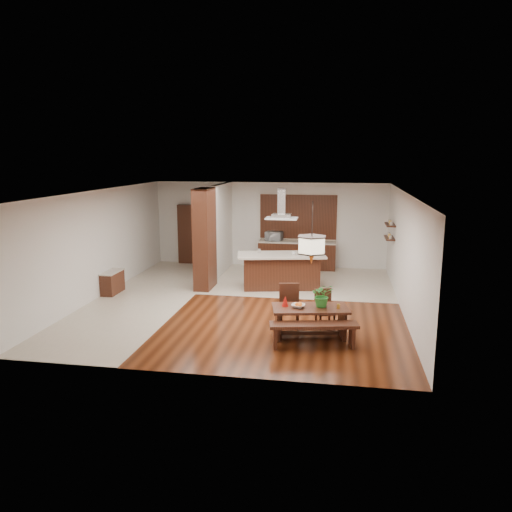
% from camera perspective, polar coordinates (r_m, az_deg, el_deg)
% --- Properties ---
extents(room_shell, '(9.00, 9.04, 2.92)m').
position_cam_1_polar(room_shell, '(12.79, -1.33, 3.61)').
color(room_shell, '#3B190A').
rests_on(room_shell, ground).
extents(tile_hallway, '(2.50, 9.00, 0.01)m').
position_cam_1_polar(tile_hallway, '(14.00, -12.44, -4.58)').
color(tile_hallway, beige).
rests_on(tile_hallway, ground).
extents(tile_kitchen, '(5.50, 4.00, 0.01)m').
position_cam_1_polar(tile_kitchen, '(15.46, 5.04, -2.83)').
color(tile_kitchen, beige).
rests_on(tile_kitchen, ground).
extents(soffit_band, '(8.00, 9.00, 0.02)m').
position_cam_1_polar(soffit_band, '(12.71, -1.34, 7.29)').
color(soffit_band, '#432010').
rests_on(soffit_band, room_shell).
extents(partition_pier, '(0.45, 1.00, 2.90)m').
position_cam_1_polar(partition_pier, '(14.36, -5.89, 1.95)').
color(partition_pier, black).
rests_on(partition_pier, ground).
extents(partition_stub, '(0.18, 2.40, 2.90)m').
position_cam_1_polar(partition_stub, '(16.37, -3.93, 3.15)').
color(partition_stub, silver).
rests_on(partition_stub, ground).
extents(hallway_console, '(0.37, 0.88, 0.63)m').
position_cam_1_polar(hallway_console, '(14.52, -16.09, -2.92)').
color(hallway_console, black).
rests_on(hallway_console, ground).
extents(hallway_doorway, '(1.10, 0.20, 2.10)m').
position_cam_1_polar(hallway_doorway, '(17.82, -7.16, 2.46)').
color(hallway_doorway, black).
rests_on(hallway_doorway, ground).
extents(rear_counter, '(2.60, 0.62, 0.95)m').
position_cam_1_polar(rear_counter, '(17.03, 4.70, 0.13)').
color(rear_counter, black).
rests_on(rear_counter, ground).
extents(kitchen_window, '(2.60, 0.08, 1.50)m').
position_cam_1_polar(kitchen_window, '(17.08, 4.85, 4.50)').
color(kitchen_window, '#A86732').
rests_on(kitchen_window, room_shell).
extents(shelf_lower, '(0.26, 0.90, 0.04)m').
position_cam_1_polar(shelf_lower, '(15.30, 15.00, 2.01)').
color(shelf_lower, black).
rests_on(shelf_lower, room_shell).
extents(shelf_upper, '(0.26, 0.90, 0.04)m').
position_cam_1_polar(shelf_upper, '(15.24, 15.07, 3.49)').
color(shelf_upper, black).
rests_on(shelf_upper, room_shell).
extents(dining_table, '(1.71, 1.08, 0.66)m').
position_cam_1_polar(dining_table, '(10.68, 6.21, -6.73)').
color(dining_table, black).
rests_on(dining_table, ground).
extents(dining_bench, '(1.82, 0.73, 0.50)m').
position_cam_1_polar(dining_bench, '(10.22, 6.60, -8.98)').
color(dining_bench, black).
rests_on(dining_bench, ground).
extents(dining_chair_left, '(0.51, 0.51, 1.01)m').
position_cam_1_polar(dining_chair_left, '(11.09, 3.84, -5.90)').
color(dining_chair_left, black).
rests_on(dining_chair_left, ground).
extents(dining_chair_right, '(0.51, 0.51, 0.89)m').
position_cam_1_polar(dining_chair_right, '(11.21, 7.91, -6.12)').
color(dining_chair_right, black).
rests_on(dining_chair_right, ground).
extents(pendant_lantern, '(0.64, 0.64, 1.31)m').
position_cam_1_polar(pendant_lantern, '(10.27, 6.42, 2.64)').
color(pendant_lantern, beige).
rests_on(pendant_lantern, room_shell).
extents(foliage_plant, '(0.53, 0.48, 0.50)m').
position_cam_1_polar(foliage_plant, '(10.61, 7.60, -4.47)').
color(foliage_plant, '#287929').
rests_on(foliage_plant, dining_table).
extents(fruit_bowl, '(0.33, 0.33, 0.07)m').
position_cam_1_polar(fruit_bowl, '(10.57, 4.85, -5.69)').
color(fruit_bowl, beige).
rests_on(fruit_bowl, dining_table).
extents(napkin_cone, '(0.18, 0.18, 0.23)m').
position_cam_1_polar(napkin_cone, '(10.62, 3.35, -5.16)').
color(napkin_cone, red).
rests_on(napkin_cone, dining_table).
extents(gold_ornament, '(0.09, 0.09, 0.09)m').
position_cam_1_polar(gold_ornament, '(10.61, 9.40, -5.68)').
color(gold_ornament, gold).
rests_on(gold_ornament, dining_table).
extents(kitchen_island, '(2.65, 1.56, 1.03)m').
position_cam_1_polar(kitchen_island, '(14.45, 2.89, -1.68)').
color(kitchen_island, black).
rests_on(kitchen_island, ground).
extents(range_hood, '(0.90, 0.55, 0.87)m').
position_cam_1_polar(range_hood, '(14.14, 2.97, 5.99)').
color(range_hood, silver).
rests_on(range_hood, room_shell).
extents(island_cup, '(0.15, 0.15, 0.09)m').
position_cam_1_polar(island_cup, '(14.20, 4.32, 0.31)').
color(island_cup, silver).
rests_on(island_cup, kitchen_island).
extents(microwave, '(0.62, 0.48, 0.31)m').
position_cam_1_polar(microwave, '(16.98, 2.06, 2.28)').
color(microwave, silver).
rests_on(microwave, rear_counter).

